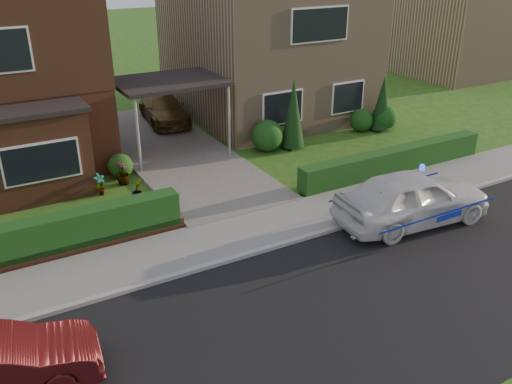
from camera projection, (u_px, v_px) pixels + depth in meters
ground at (360, 308)px, 11.75m from camera, size 120.00×120.00×0.00m
road at (360, 308)px, 11.75m from camera, size 60.00×6.00×0.02m
kerb at (285, 244)px, 14.14m from camera, size 60.00×0.16×0.12m
sidewalk at (265, 227)px, 14.97m from camera, size 60.00×2.00×0.10m
driveway at (173, 151)px, 20.42m from camera, size 3.80×12.00×0.12m
house_right at (266, 31)px, 23.87m from camera, size 7.50×8.06×7.25m
carport_link at (169, 83)px, 19.30m from camera, size 3.80×3.00×2.77m
dwarf_wall at (37, 258)px, 13.28m from camera, size 7.70×0.25×0.36m
hedge_left at (37, 261)px, 13.47m from camera, size 7.50×0.55×0.90m
hedge_right at (392, 174)px, 18.57m from camera, size 7.50×0.55×0.80m
shrub_left_mid at (72, 171)px, 17.04m from camera, size 1.32×1.32×1.32m
shrub_left_near at (120, 166)px, 18.10m from camera, size 0.84×0.84×0.84m
shrub_right_near at (267, 136)px, 20.36m from camera, size 1.20×1.20×1.20m
shrub_right_mid at (361, 120)px, 22.55m from camera, size 0.96×0.96×0.96m
shrub_right_far at (384, 117)px, 22.73m from camera, size 1.08×1.08×1.08m
conifer_a at (293, 115)px, 20.36m from camera, size 0.90×0.90×2.60m
conifer_b at (382, 105)px, 22.41m from camera, size 0.90×0.90×2.20m
neighbour_right at (454, 28)px, 32.24m from camera, size 6.50×7.00×5.20m
police_car at (413, 198)px, 15.00m from camera, size 4.14×4.65×1.70m
driveway_car at (164, 108)px, 23.37m from camera, size 2.05×4.11×1.15m
potted_plant_a at (100, 185)px, 16.82m from camera, size 0.44×0.38×0.71m
potted_plant_b at (137, 191)px, 16.45m from camera, size 0.49×0.49×0.70m
potted_plant_c at (123, 173)px, 17.59m from camera, size 0.49×0.49×0.78m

